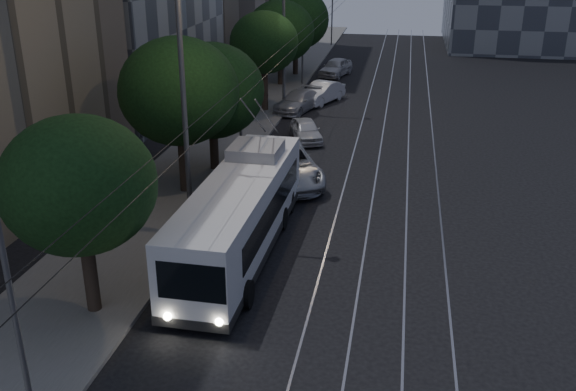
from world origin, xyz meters
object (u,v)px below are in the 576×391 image
Objects in this scene: car_white_c at (322,93)px; streetlamp_far at (290,10)px; pickup_silver at (284,164)px; car_white_b at (298,101)px; car_white_d at (336,67)px; trolleybus at (241,214)px; car_white_a at (306,130)px; streetlamp_near at (193,67)px.

car_white_c is 0.40× the size of streetlamp_far.
pickup_silver is at bearing -66.57° from car_white_c.
car_white_d reaches higher than car_white_b.
trolleybus is 21.48m from car_white_b.
car_white_a is at bearing 90.39° from trolleybus.
car_white_c reaches higher than car_white_b.
trolleybus reaches higher than car_white_d.
streetlamp_near reaches higher than car_white_c.
trolleybus is 24.03m from car_white_c.
car_white_a is at bearing -71.89° from streetlamp_far.
streetlamp_near reaches higher than streetlamp_far.
streetlamp_near is at bearing -72.03° from car_white_c.
trolleybus is at bearing -75.16° from car_white_d.
car_white_c is (-0.31, 9.33, 0.11)m from car_white_a.
car_white_b reaches higher than car_white_a.
car_white_a is 0.33× the size of streetlamp_far.
car_white_a is (0.00, 6.90, -0.26)m from pickup_silver.
car_white_b is 12.32m from car_white_d.
car_white_d is at bearing 67.98° from pickup_silver.
pickup_silver is 6.91m from car_white_a.
car_white_b is 1.06× the size of car_white_c.
streetlamp_far is at bearing -129.53° from car_white_b.
streetlamp_near is 1.01× the size of streetlamp_far.
car_white_d is 14.04m from streetlamp_far.
car_white_b is at bearing 33.14° from streetlamp_far.
pickup_silver reaches higher than car_white_d.
streetlamp_far is at bearing 90.08° from streetlamp_near.
streetlamp_far reaches higher than car_white_c.
car_white_d is (-0.16, 33.68, -0.85)m from trolleybus.
car_white_b is 2.90m from car_white_c.
trolleybus is 14.73m from car_white_a.
car_white_a is (0.20, 14.69, -0.97)m from trolleybus.
streetlamp_far is (-2.09, 13.31, 5.85)m from pickup_silver.
car_white_b is 6.09m from streetlamp_far.
car_white_b is (-1.60, 13.63, -0.21)m from pickup_silver.
streetlamp_near reaches higher than car_white_b.
car_white_c is (-0.31, 16.23, -0.16)m from pickup_silver.
streetlamp_near reaches higher than car_white_d.
streetlamp_near is at bearing -89.92° from streetlamp_far.
car_white_c is at bearing 72.05° from car_white_a.
streetlamp_near is at bearing -78.42° from car_white_d.
car_white_a is at bearing -74.35° from car_white_d.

